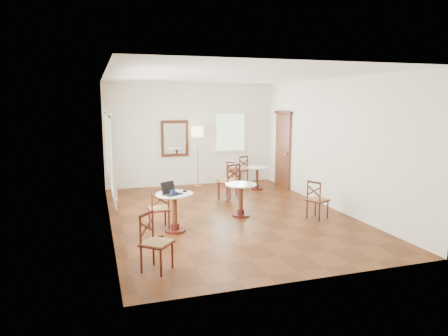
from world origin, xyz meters
name	(u,v)px	position (x,y,z in m)	size (l,w,h in m)	color
ground	(228,215)	(0.00, 0.00, 0.00)	(7.00, 7.00, 0.00)	#54260E
room_shell	(222,128)	(-0.06, 0.27, 1.89)	(5.02, 7.02, 3.01)	white
cafe_table_near	(175,208)	(-1.34, -0.79, 0.47)	(0.71, 0.71, 0.75)	#421410
cafe_table_mid	(241,196)	(0.24, -0.16, 0.44)	(0.67, 0.67, 0.71)	#421410
cafe_table_back	(257,176)	(1.61, 2.26, 0.39)	(0.60, 0.60, 0.64)	#421410
chair_near_a	(159,209)	(-1.61, -0.58, 0.42)	(0.41, 0.41, 0.84)	#421410
chair_near_b	(155,242)	(-1.96, -2.52, 0.43)	(0.57, 0.57, 0.87)	#421410
chair_mid_a	(230,182)	(0.45, 1.26, 0.47)	(0.56, 0.56, 0.95)	#421410
chair_mid_b	(317,200)	(1.72, -0.83, 0.41)	(0.51, 0.51, 0.82)	#421410
chair_back_a	(241,170)	(1.46, 3.21, 0.42)	(0.51, 0.51, 0.85)	#421410
chair_back_b	(228,179)	(0.57, 1.75, 0.45)	(0.56, 0.56, 0.90)	#421410
floor_lamp	(197,136)	(0.10, 3.15, 1.49)	(0.34, 0.34, 1.76)	#BF8C3F
laptop	(171,191)	(-1.42, -0.86, 0.81)	(0.42, 0.40, 0.23)	black
mouse	(185,191)	(-1.12, -0.73, 0.77)	(0.10, 0.06, 0.04)	black
navy_mug	(173,193)	(-1.40, -0.98, 0.80)	(0.13, 0.09, 0.10)	#101537
water_glass	(174,191)	(-1.34, -0.78, 0.80)	(0.06, 0.06, 0.09)	white
power_adapter	(160,237)	(-1.67, -1.10, 0.02)	(0.11, 0.06, 0.04)	black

